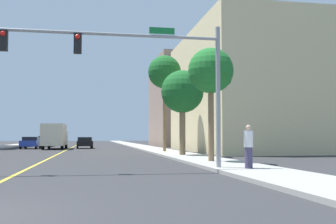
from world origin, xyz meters
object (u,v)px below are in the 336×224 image
(palm_near, at_px, (211,72))
(palm_far, at_px, (165,73))
(traffic_signal_mast, at_px, (125,60))
(delivery_truck, at_px, (55,136))
(car_black, at_px, (85,142))
(pedestrian, at_px, (249,146))
(palm_mid, at_px, (182,93))
(car_silver, at_px, (45,141))
(car_blue, at_px, (31,142))

(palm_near, relative_size, palm_far, 0.71)
(traffic_signal_mast, height_order, delivery_truck, traffic_signal_mast)
(traffic_signal_mast, xyz_separation_m, car_black, (-2.41, 34.62, -3.96))
(car_black, bearing_deg, pedestrian, -80.53)
(palm_mid, relative_size, car_black, 1.43)
(delivery_truck, bearing_deg, palm_far, -50.41)
(palm_near, relative_size, palm_mid, 1.00)
(palm_far, bearing_deg, car_silver, 118.06)
(car_black, relative_size, car_silver, 1.09)
(palm_near, bearing_deg, traffic_signal_mast, -139.06)
(traffic_signal_mast, relative_size, palm_far, 1.43)
(traffic_signal_mast, xyz_separation_m, car_blue, (-8.80, 34.41, -3.95))
(palm_far, distance_m, delivery_truck, 18.21)
(car_silver, bearing_deg, car_black, -58.40)
(palm_near, height_order, palm_far, palm_far)
(palm_near, bearing_deg, pedestrian, -89.13)
(palm_mid, xyz_separation_m, car_black, (-7.49, 22.76, -3.95))
(car_silver, relative_size, delivery_truck, 0.47)
(traffic_signal_mast, bearing_deg, delivery_truck, 100.07)
(traffic_signal_mast, xyz_separation_m, palm_far, (5.05, 19.37, 2.61))
(car_blue, relative_size, pedestrian, 2.51)
(palm_far, xyz_separation_m, car_blue, (-13.86, 15.04, -6.56))
(traffic_signal_mast, xyz_separation_m, pedestrian, (5.11, -0.86, -3.65))
(car_silver, xyz_separation_m, car_blue, (-0.51, -10.00, -0.03))
(traffic_signal_mast, distance_m, car_blue, 35.73)
(car_silver, bearing_deg, traffic_signal_mast, -78.82)
(palm_near, distance_m, car_silver, 42.42)
(car_silver, height_order, delivery_truck, delivery_truck)
(traffic_signal_mast, relative_size, pedestrian, 6.96)
(pedestrian, bearing_deg, palm_far, 80.43)
(car_blue, relative_size, delivery_truck, 0.54)
(car_silver, distance_m, car_blue, 10.02)
(traffic_signal_mast, bearing_deg, car_black, 93.99)
(car_black, height_order, pedestrian, pedestrian)
(palm_mid, height_order, pedestrian, palm_mid)
(car_black, height_order, delivery_truck, delivery_truck)
(traffic_signal_mast, height_order, car_silver, traffic_signal_mast)
(palm_mid, distance_m, car_blue, 26.76)
(car_black, distance_m, car_blue, 6.39)
(traffic_signal_mast, distance_m, pedestrian, 6.33)
(traffic_signal_mast, bearing_deg, palm_far, 75.38)
(car_black, relative_size, pedestrian, 2.40)
(palm_mid, height_order, car_silver, palm_mid)
(palm_near, xyz_separation_m, pedestrian, (0.08, -5.22, -3.95))
(palm_mid, height_order, car_black, palm_mid)
(palm_far, xyz_separation_m, delivery_truck, (-10.88, 13.43, -5.74))
(car_silver, bearing_deg, palm_far, -61.34)
(car_blue, distance_m, pedestrian, 37.91)
(palm_far, relative_size, car_black, 2.03)
(traffic_signal_mast, height_order, palm_mid, palm_mid)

